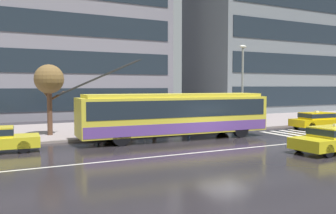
# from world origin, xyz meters

# --- Properties ---
(ground_plane) EXTENTS (160.00, 160.00, 0.00)m
(ground_plane) POSITION_xyz_m (0.00, 0.00, 0.00)
(ground_plane) COLOR #262226
(sidewalk_slab) EXTENTS (80.00, 10.00, 0.14)m
(sidewalk_slab) POSITION_xyz_m (0.00, 9.86, 0.07)
(sidewalk_slab) COLOR gray
(sidewalk_slab) RESTS_ON ground_plane
(crosswalk_stripe_edge_near) EXTENTS (0.44, 4.40, 0.01)m
(crosswalk_stripe_edge_near) POSITION_xyz_m (5.90, 1.43, 0.00)
(crosswalk_stripe_edge_near) COLOR beige
(crosswalk_stripe_edge_near) RESTS_ON ground_plane
(crosswalk_stripe_inner_a) EXTENTS (0.44, 4.40, 0.01)m
(crosswalk_stripe_inner_a) POSITION_xyz_m (6.80, 1.43, 0.00)
(crosswalk_stripe_inner_a) COLOR beige
(crosswalk_stripe_inner_a) RESTS_ON ground_plane
(crosswalk_stripe_center) EXTENTS (0.44, 4.40, 0.01)m
(crosswalk_stripe_center) POSITION_xyz_m (7.70, 1.43, 0.00)
(crosswalk_stripe_center) COLOR beige
(crosswalk_stripe_center) RESTS_ON ground_plane
(crosswalk_stripe_inner_b) EXTENTS (0.44, 4.40, 0.01)m
(crosswalk_stripe_inner_b) POSITION_xyz_m (8.60, 1.43, 0.00)
(crosswalk_stripe_inner_b) COLOR beige
(crosswalk_stripe_inner_b) RESTS_ON ground_plane
(lane_centre_line) EXTENTS (72.00, 0.14, 0.01)m
(lane_centre_line) POSITION_xyz_m (0.00, -1.20, 0.00)
(lane_centre_line) COLOR silver
(lane_centre_line) RESTS_ON ground_plane
(trolleybus) EXTENTS (13.11, 2.92, 4.87)m
(trolleybus) POSITION_xyz_m (-1.28, 3.26, 1.56)
(trolleybus) COLOR yellow
(trolleybus) RESTS_ON ground_plane
(taxi_ahead_of_bus) EXTENTS (4.54, 1.98, 1.39)m
(taxi_ahead_of_bus) POSITION_xyz_m (11.03, 3.11, 0.70)
(taxi_ahead_of_bus) COLOR yellow
(taxi_ahead_of_bus) RESTS_ON ground_plane
(taxi_oncoming_near) EXTENTS (4.63, 2.09, 1.39)m
(taxi_oncoming_near) POSITION_xyz_m (3.90, -3.98, 0.70)
(taxi_oncoming_near) COLOR yellow
(taxi_oncoming_near) RESTS_ON ground_plane
(bus_shelter) EXTENTS (3.80, 1.80, 2.59)m
(bus_shelter) POSITION_xyz_m (-4.10, 6.82, 2.09)
(bus_shelter) COLOR gray
(bus_shelter) RESTS_ON sidewalk_slab
(pedestrian_at_shelter) EXTENTS (1.14, 1.14, 2.05)m
(pedestrian_at_shelter) POSITION_xyz_m (-4.25, 5.59, 1.72)
(pedestrian_at_shelter) COLOR #494F48
(pedestrian_at_shelter) RESTS_ON sidewalk_slab
(pedestrian_approaching_curb) EXTENTS (1.60, 1.60, 1.99)m
(pedestrian_approaching_curb) POSITION_xyz_m (-5.72, 5.29, 1.77)
(pedestrian_approaching_curb) COLOR #1A3949
(pedestrian_approaching_curb) RESTS_ON sidewalk_slab
(pedestrian_walking_past) EXTENTS (1.27, 1.27, 1.93)m
(pedestrian_walking_past) POSITION_xyz_m (-1.81, 5.59, 1.64)
(pedestrian_walking_past) COLOR #4D433A
(pedestrian_walking_past) RESTS_ON sidewalk_slab
(pedestrian_waiting_by_pole) EXTENTS (1.14, 1.14, 1.91)m
(pedestrian_waiting_by_pole) POSITION_xyz_m (1.47, 6.61, 1.67)
(pedestrian_waiting_by_pole) COLOR #1B2E49
(pedestrian_waiting_by_pole) RESTS_ON sidewalk_slab
(street_lamp) EXTENTS (0.60, 0.32, 6.32)m
(street_lamp) POSITION_xyz_m (5.81, 5.78, 3.90)
(street_lamp) COLOR gray
(street_lamp) RESTS_ON sidewalk_slab
(street_tree_bare) EXTENTS (2.00, 1.87, 4.55)m
(street_tree_bare) POSITION_xyz_m (-8.26, 7.55, 3.65)
(street_tree_bare) COLOR brown
(street_tree_bare) RESTS_ON sidewalk_slab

